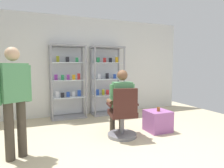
{
  "coord_description": "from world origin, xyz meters",
  "views": [
    {
      "loc": [
        -1.36,
        -2.41,
        1.36
      ],
      "look_at": [
        0.09,
        1.21,
        1.0
      ],
      "focal_mm": 31.22,
      "sensor_mm": 36.0,
      "label": 1
    }
  ],
  "objects_px": {
    "display_cabinet_right": "(107,80)",
    "seated_shopkeeper": "(121,99)",
    "storage_crate": "(158,121)",
    "display_cabinet_left": "(68,81)",
    "office_chair": "(123,117)",
    "tea_glass": "(158,109)",
    "standing_customer": "(14,96)"
  },
  "relations": [
    {
      "from": "display_cabinet_right",
      "to": "seated_shopkeeper",
      "type": "bearing_deg",
      "value": -101.43
    },
    {
      "from": "seated_shopkeeper",
      "to": "storage_crate",
      "type": "relative_size",
      "value": 2.71
    },
    {
      "from": "display_cabinet_left",
      "to": "office_chair",
      "type": "relative_size",
      "value": 1.98
    },
    {
      "from": "display_cabinet_left",
      "to": "storage_crate",
      "type": "xyz_separation_m",
      "value": [
        1.56,
        -1.83,
        -0.74
      ]
    },
    {
      "from": "office_chair",
      "to": "display_cabinet_right",
      "type": "bearing_deg",
      "value": 78.78
    },
    {
      "from": "display_cabinet_left",
      "to": "tea_glass",
      "type": "relative_size",
      "value": 21.77
    },
    {
      "from": "display_cabinet_left",
      "to": "display_cabinet_right",
      "type": "distance_m",
      "value": 1.1
    },
    {
      "from": "display_cabinet_right",
      "to": "storage_crate",
      "type": "distance_m",
      "value": 2.03
    },
    {
      "from": "seated_shopkeeper",
      "to": "display_cabinet_right",
      "type": "bearing_deg",
      "value": 78.57
    },
    {
      "from": "display_cabinet_right",
      "to": "standing_customer",
      "type": "bearing_deg",
      "value": -136.51
    },
    {
      "from": "tea_glass",
      "to": "storage_crate",
      "type": "bearing_deg",
      "value": 67.85
    },
    {
      "from": "office_chair",
      "to": "seated_shopkeeper",
      "type": "height_order",
      "value": "seated_shopkeeper"
    },
    {
      "from": "seated_shopkeeper",
      "to": "tea_glass",
      "type": "distance_m",
      "value": 0.84
    },
    {
      "from": "tea_glass",
      "to": "standing_customer",
      "type": "distance_m",
      "value": 2.68
    },
    {
      "from": "seated_shopkeeper",
      "to": "tea_glass",
      "type": "xyz_separation_m",
      "value": [
        0.8,
        -0.13,
        -0.24
      ]
    },
    {
      "from": "office_chair",
      "to": "standing_customer",
      "type": "height_order",
      "value": "standing_customer"
    },
    {
      "from": "display_cabinet_right",
      "to": "seated_shopkeeper",
      "type": "height_order",
      "value": "display_cabinet_right"
    },
    {
      "from": "tea_glass",
      "to": "standing_customer",
      "type": "xyz_separation_m",
      "value": [
        -2.63,
        -0.2,
        0.46
      ]
    },
    {
      "from": "storage_crate",
      "to": "tea_glass",
      "type": "height_order",
      "value": "tea_glass"
    },
    {
      "from": "standing_customer",
      "to": "office_chair",
      "type": "bearing_deg",
      "value": 5.43
    },
    {
      "from": "storage_crate",
      "to": "tea_glass",
      "type": "bearing_deg",
      "value": -112.15
    },
    {
      "from": "display_cabinet_right",
      "to": "office_chair",
      "type": "distance_m",
      "value": 2.02
    },
    {
      "from": "seated_shopkeeper",
      "to": "storage_crate",
      "type": "xyz_separation_m",
      "value": [
        0.81,
        -0.09,
        -0.5
      ]
    },
    {
      "from": "office_chair",
      "to": "seated_shopkeeper",
      "type": "distance_m",
      "value": 0.36
    },
    {
      "from": "tea_glass",
      "to": "seated_shopkeeper",
      "type": "bearing_deg",
      "value": 170.66
    },
    {
      "from": "office_chair",
      "to": "tea_glass",
      "type": "relative_size",
      "value": 11.0
    },
    {
      "from": "display_cabinet_right",
      "to": "standing_customer",
      "type": "relative_size",
      "value": 1.17
    },
    {
      "from": "display_cabinet_right",
      "to": "seated_shopkeeper",
      "type": "xyz_separation_m",
      "value": [
        -0.35,
        -1.74,
        -0.25
      ]
    },
    {
      "from": "storage_crate",
      "to": "tea_glass",
      "type": "relative_size",
      "value": 5.45
    },
    {
      "from": "office_chair",
      "to": "display_cabinet_left",
      "type": "bearing_deg",
      "value": 110.77
    },
    {
      "from": "display_cabinet_left",
      "to": "seated_shopkeeper",
      "type": "bearing_deg",
      "value": -66.79
    },
    {
      "from": "standing_customer",
      "to": "tea_glass",
      "type": "bearing_deg",
      "value": 4.41
    }
  ]
}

